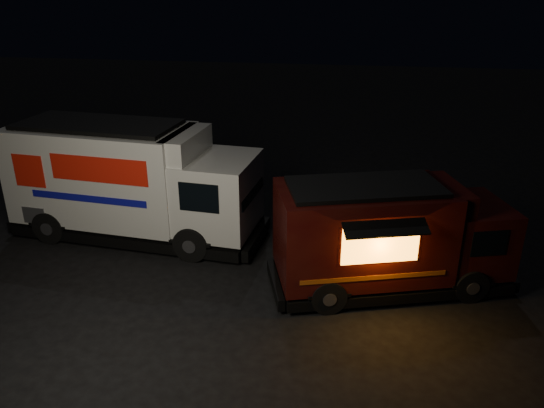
{
  "coord_description": "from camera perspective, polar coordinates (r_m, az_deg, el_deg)",
  "views": [
    {
      "loc": [
        4.13,
        -11.28,
        7.32
      ],
      "look_at": [
        1.99,
        2.0,
        1.64
      ],
      "focal_mm": 35.0,
      "sensor_mm": 36.0,
      "label": 1
    }
  ],
  "objects": [
    {
      "name": "red_truck",
      "position": [
        13.64,
        12.81,
        -3.36
      ],
      "size": [
        6.48,
        3.92,
        2.83
      ],
      "primitive_type": null,
      "rotation": [
        0.0,
        0.0,
        0.3
      ],
      "color": "#360E09",
      "rests_on": "ground"
    },
    {
      "name": "white_truck",
      "position": [
        16.44,
        -14.46,
        2.36
      ],
      "size": [
        7.93,
        3.32,
        3.5
      ],
      "primitive_type": null,
      "rotation": [
        0.0,
        0.0,
        -0.09
      ],
      "color": "silver",
      "rests_on": "ground"
    },
    {
      "name": "ground",
      "position": [
        14.07,
        -9.46,
        -8.8
      ],
      "size": [
        80.0,
        80.0,
        0.0
      ],
      "primitive_type": "plane",
      "color": "black",
      "rests_on": "ground"
    }
  ]
}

